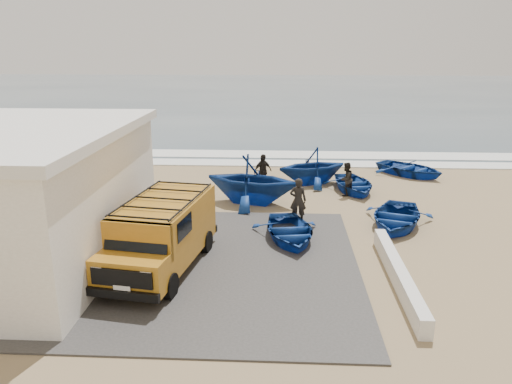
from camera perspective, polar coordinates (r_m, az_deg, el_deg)
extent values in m
plane|color=#987F58|center=(17.79, -2.25, -5.61)|extent=(160.00, 160.00, 0.00)
cube|color=#413E3C|center=(16.27, -9.99, -7.96)|extent=(12.00, 10.00, 0.05)
cube|color=#385166|center=(72.73, 1.78, 11.23)|extent=(180.00, 88.00, 0.01)
cube|color=white|center=(29.22, -0.14, 3.33)|extent=(180.00, 1.60, 0.06)
cube|color=white|center=(31.66, 0.11, 4.34)|extent=(180.00, 2.20, 0.04)
cube|color=black|center=(17.20, -14.37, 2.21)|extent=(0.08, 0.70, 0.90)
cube|color=silver|center=(15.26, 15.95, -9.05)|extent=(0.35, 6.00, 0.55)
cube|color=#B8791B|center=(15.81, -10.28, -3.98)|extent=(2.62, 4.36, 1.73)
cube|color=#B8791B|center=(13.86, -14.14, -9.03)|extent=(2.12, 1.25, 0.95)
cube|color=black|center=(13.93, -13.50, -5.07)|extent=(1.87, 0.64, 0.75)
cube|color=black|center=(13.42, -15.10, -9.49)|extent=(1.69, 0.35, 0.47)
cube|color=black|center=(13.59, -15.02, -11.26)|extent=(2.03, 0.47, 0.23)
cube|color=black|center=(15.46, -10.53, -0.74)|extent=(2.47, 4.04, 0.06)
cylinder|color=black|center=(14.80, -16.60, -9.55)|extent=(0.34, 0.76, 0.74)
cylinder|color=black|center=(17.46, -11.56, -5.09)|extent=(0.34, 0.76, 0.74)
cylinder|color=black|center=(14.05, -9.76, -10.53)|extent=(0.34, 0.76, 0.74)
cylinder|color=black|center=(16.83, -5.68, -5.67)|extent=(0.34, 0.76, 0.74)
imported|color=navy|center=(17.76, 3.83, -4.44)|extent=(2.98, 3.78, 0.71)
imported|color=navy|center=(19.76, 15.70, -2.76)|extent=(3.70, 4.36, 0.77)
imported|color=navy|center=(21.65, -0.48, 1.47)|extent=(4.88, 4.49, 2.15)
imported|color=navy|center=(24.00, 11.05, 0.88)|extent=(3.00, 3.79, 0.71)
imported|color=navy|center=(24.92, 6.43, 3.00)|extent=(4.36, 4.10, 1.83)
imported|color=navy|center=(27.69, 17.18, 2.59)|extent=(4.46, 4.47, 0.76)
imported|color=black|center=(19.39, 4.83, -0.97)|extent=(0.68, 0.48, 1.78)
imported|color=black|center=(23.18, 10.25, 1.46)|extent=(0.94, 0.96, 1.56)
imported|color=black|center=(23.98, 0.78, 2.38)|extent=(1.04, 0.90, 1.68)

